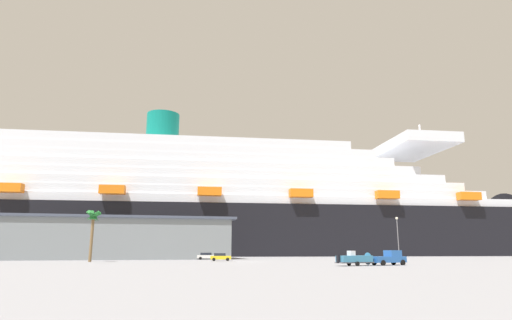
{
  "coord_description": "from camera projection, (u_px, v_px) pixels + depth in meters",
  "views": [
    {
      "loc": [
        -16.6,
        -79.76,
        2.3
      ],
      "look_at": [
        9.63,
        36.48,
        27.84
      ],
      "focal_mm": 29.4,
      "sensor_mm": 36.0,
      "label": 1
    }
  ],
  "objects": [
    {
      "name": "small_boat_on_trailer",
      "position": [
        358.0,
        259.0,
        61.12
      ],
      "size": [
        7.25,
        3.06,
        2.15
      ],
      "color": "#595960",
      "rests_on": "ground_plane"
    },
    {
      "name": "palm_tree",
      "position": [
        93.0,
        220.0,
        81.25
      ],
      "size": [
        3.07,
        3.12,
        9.82
      ],
      "color": "brown",
      "rests_on": "ground_plane"
    },
    {
      "name": "terminal_building",
      "position": [
        100.0,
        238.0,
        104.31
      ],
      "size": [
        65.07,
        23.6,
        10.07
      ],
      "color": "slate",
      "rests_on": "ground_plane"
    },
    {
      "name": "parked_car_white_van",
      "position": [
        206.0,
        256.0,
        98.81
      ],
      "size": [
        4.64,
        2.23,
        1.58
      ],
      "color": "white",
      "rests_on": "ground_plane"
    },
    {
      "name": "pickup_truck",
      "position": [
        389.0,
        258.0,
        63.41
      ],
      "size": [
        5.88,
        3.13,
        2.2
      ],
      "color": "#2659A5",
      "rests_on": "ground_plane"
    },
    {
      "name": "cruise_ship",
      "position": [
        248.0,
        210.0,
        158.34
      ],
      "size": [
        267.75,
        54.91,
        59.11
      ],
      "color": "black",
      "rests_on": "ground_plane"
    },
    {
      "name": "ground_plane",
      "position": [
        225.0,
        259.0,
        107.78
      ],
      "size": [
        600.0,
        600.0,
        0.0
      ],
      "primitive_type": "plane",
      "color": "gray"
    },
    {
      "name": "street_lamp",
      "position": [
        398.0,
        233.0,
        91.6
      ],
      "size": [
        0.56,
        0.56,
        9.34
      ],
      "color": "slate",
      "rests_on": "ground_plane"
    },
    {
      "name": "parked_car_yellow_taxi",
      "position": [
        220.0,
        257.0,
        86.94
      ],
      "size": [
        4.44,
        2.44,
        1.58
      ],
      "color": "yellow",
      "rests_on": "ground_plane"
    }
  ]
}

